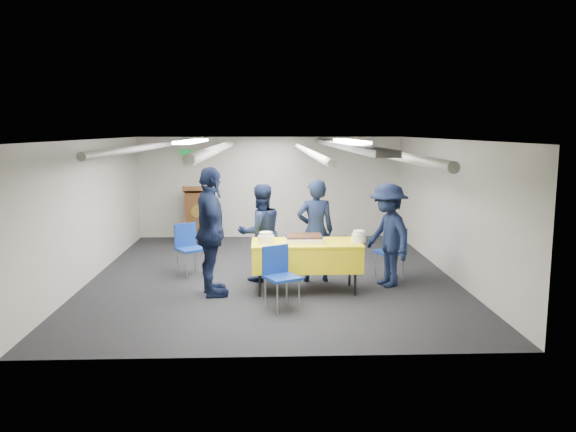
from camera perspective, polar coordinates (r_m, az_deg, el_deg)
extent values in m
plane|color=black|center=(9.65, -1.61, -6.00)|extent=(7.00, 7.00, 0.00)
cube|color=beige|center=(12.89, -1.79, 2.93)|extent=(6.00, 0.02, 2.30)
cube|color=beige|center=(9.86, -19.29, 0.64)|extent=(0.02, 7.00, 2.30)
cube|color=beige|center=(9.91, 15.92, 0.84)|extent=(0.02, 7.00, 2.30)
cube|color=silver|center=(9.33, -1.67, 7.72)|extent=(6.00, 7.00, 0.02)
cylinder|color=silver|center=(9.53, -13.87, 6.83)|extent=(0.10, 6.90, 0.10)
cylinder|color=silver|center=(9.37, -7.21, 6.75)|extent=(0.14, 6.90, 0.14)
cylinder|color=silver|center=(9.36, 2.03, 6.56)|extent=(0.10, 6.90, 0.10)
cylinder|color=silver|center=(9.55, 9.88, 6.24)|extent=(0.14, 6.90, 0.14)
cube|color=gray|center=(9.42, 5.71, 7.15)|extent=(0.28, 6.90, 0.08)
cube|color=white|center=(9.41, -9.67, 7.49)|extent=(0.25, 2.60, 0.04)
cube|color=white|center=(9.44, 6.32, 7.56)|extent=(0.25, 2.60, 0.04)
cube|color=#0C591E|center=(12.94, -10.30, 6.36)|extent=(0.30, 0.04, 0.12)
cylinder|color=black|center=(8.40, -2.89, -6.99)|extent=(0.04, 0.04, 0.36)
cylinder|color=black|center=(8.50, 6.83, -6.85)|extent=(0.04, 0.04, 0.36)
cylinder|color=black|center=(8.94, -2.85, -6.02)|extent=(0.04, 0.04, 0.36)
cylinder|color=black|center=(9.03, 6.28, -5.90)|extent=(0.04, 0.04, 0.36)
cube|color=yellow|center=(8.60, 1.88, -4.10)|extent=(1.65, 0.78, 0.39)
cube|color=yellow|center=(8.55, 1.88, -2.73)|extent=(1.67, 0.80, 0.03)
cube|color=white|center=(8.59, 1.63, -2.35)|extent=(0.55, 0.44, 0.07)
cube|color=black|center=(8.58, 1.63, -2.04)|extent=(0.53, 0.42, 0.03)
sphere|color=navy|center=(8.37, 0.06, -2.32)|extent=(0.04, 0.04, 0.04)
sphere|color=navy|center=(8.76, -0.04, -1.82)|extent=(0.04, 0.04, 0.04)
sphere|color=navy|center=(8.38, 0.89, -2.31)|extent=(0.04, 0.04, 0.04)
sphere|color=navy|center=(8.77, 0.75, -1.81)|extent=(0.04, 0.04, 0.04)
sphere|color=navy|center=(8.39, 1.72, -2.31)|extent=(0.04, 0.04, 0.04)
sphere|color=navy|center=(8.78, 1.55, -1.81)|extent=(0.04, 0.04, 0.04)
sphere|color=navy|center=(8.40, 2.55, -2.30)|extent=(0.04, 0.04, 0.04)
sphere|color=navy|center=(8.79, 2.34, -1.80)|extent=(0.04, 0.04, 0.04)
sphere|color=navy|center=(8.41, 3.38, -2.29)|extent=(0.04, 0.04, 0.04)
sphere|color=navy|center=(8.80, 3.13, -1.80)|extent=(0.04, 0.04, 0.04)
sphere|color=navy|center=(8.47, -0.11, -2.19)|extent=(0.04, 0.04, 0.04)
sphere|color=navy|center=(8.51, 3.46, -2.16)|extent=(0.04, 0.04, 0.04)
sphere|color=navy|center=(8.57, -0.14, -2.06)|extent=(0.04, 0.04, 0.04)
sphere|color=navy|center=(8.60, 3.39, -2.04)|extent=(0.04, 0.04, 0.04)
sphere|color=navy|center=(8.67, -0.16, -1.94)|extent=(0.04, 0.04, 0.04)
sphere|color=navy|center=(8.70, 3.33, -1.91)|extent=(0.04, 0.04, 0.04)
cylinder|color=white|center=(8.47, -2.25, -2.35)|extent=(0.24, 0.24, 0.11)
cylinder|color=white|center=(8.45, -2.25, -1.81)|extent=(0.20, 0.20, 0.05)
cylinder|color=white|center=(8.58, 7.21, -2.22)|extent=(0.21, 0.21, 0.13)
cylinder|color=white|center=(8.57, 7.22, -1.64)|extent=(0.18, 0.18, 0.05)
cube|color=#5C3517|center=(12.62, -9.05, -0.05)|extent=(0.55, 0.45, 1.10)
cube|color=#5C3517|center=(12.51, -9.13, 2.64)|extent=(0.62, 0.53, 0.21)
cylinder|color=gold|center=(12.37, -9.19, 0.47)|extent=(0.28, 0.02, 0.28)
cylinder|color=gray|center=(7.58, -1.09, -8.45)|extent=(0.02, 0.02, 0.43)
cylinder|color=gray|center=(7.74, 1.13, -8.07)|extent=(0.02, 0.02, 0.43)
cylinder|color=gray|center=(7.87, -2.31, -7.81)|extent=(0.02, 0.02, 0.43)
cylinder|color=gray|center=(8.03, -0.14, -7.47)|extent=(0.02, 0.02, 0.43)
cube|color=navy|center=(7.74, -0.60, -6.28)|extent=(0.57, 0.57, 0.04)
cube|color=navy|center=(7.85, -1.29, -4.41)|extent=(0.37, 0.22, 0.40)
cylinder|color=gray|center=(9.59, 8.87, -4.88)|extent=(0.02, 0.02, 0.43)
cylinder|color=gray|center=(9.29, 9.77, -5.34)|extent=(0.02, 0.02, 0.43)
cylinder|color=gray|center=(9.74, 10.69, -4.72)|extent=(0.02, 0.02, 0.43)
cylinder|color=gray|center=(9.44, 11.63, -5.16)|extent=(0.02, 0.02, 0.43)
cube|color=navy|center=(9.46, 10.28, -3.64)|extent=(0.51, 0.51, 0.04)
cube|color=navy|center=(9.50, 11.34, -2.26)|extent=(0.14, 0.40, 0.40)
cylinder|color=gray|center=(9.51, -10.25, -5.02)|extent=(0.02, 0.02, 0.43)
cylinder|color=gray|center=(9.67, -8.45, -4.76)|extent=(0.02, 0.02, 0.43)
cylinder|color=gray|center=(9.81, -11.16, -4.63)|extent=(0.02, 0.02, 0.43)
cylinder|color=gray|center=(9.96, -9.40, -4.38)|extent=(0.02, 0.02, 0.43)
cube|color=navy|center=(9.69, -9.85, -3.34)|extent=(0.58, 0.58, 0.04)
cube|color=navy|center=(9.81, -10.40, -1.89)|extent=(0.35, 0.26, 0.40)
imported|color=black|center=(9.11, 2.80, -1.50)|extent=(0.64, 0.45, 1.67)
imported|color=black|center=(9.18, -2.81, -1.69)|extent=(0.94, 0.85, 1.59)
imported|color=black|center=(8.36, -7.83, -1.62)|extent=(0.71, 1.20, 1.93)
imported|color=black|center=(8.96, 10.10, -1.92)|extent=(0.92, 1.20, 1.64)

